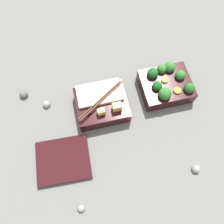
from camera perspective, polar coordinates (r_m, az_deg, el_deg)
The scene contains 8 objects.
ground_plane at distance 0.79m, azimuth 5.71°, elevation 3.50°, with size 3.00×3.00×0.00m, color slate.
bento_tray_vegetable at distance 0.80m, azimuth 13.89°, elevation 6.86°, with size 0.17×0.14×0.09m.
bento_tray_rice at distance 0.75m, azimuth -2.72°, elevation 2.12°, with size 0.17×0.14×0.08m.
bento_lid at distance 0.73m, azimuth -12.61°, elevation -12.12°, with size 0.17×0.14×0.01m, color black.
pebble_0 at distance 0.80m, azimuth -16.71°, elevation 1.91°, with size 0.03×0.03×0.03m, color gray.
pebble_1 at distance 0.70m, azimuth -8.05°, elevation -23.66°, with size 0.02×0.02×0.02m, color gray.
pebble_2 at distance 0.85m, azimuth -22.07°, elevation 4.18°, with size 0.03×0.03×0.03m, color #595651.
pebble_3 at distance 0.75m, azimuth 21.05°, elevation -13.74°, with size 0.03×0.03×0.03m, color gray.
Camera 1 is at (0.15, 0.33, 0.70)m, focal length 35.00 mm.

